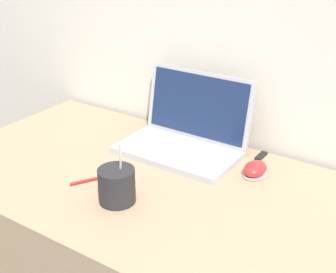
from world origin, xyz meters
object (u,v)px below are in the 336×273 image
laptop (185,134)px  drink_cup (117,185)px  pen (93,179)px  usb_stick (261,156)px  computer_mouse (255,169)px

laptop → drink_cup: 0.37m
laptop → pen: laptop is taller
pen → drink_cup: bearing=-19.7°
drink_cup → usb_stick: drink_cup is taller
laptop → pen: bearing=-109.7°
drink_cup → usb_stick: bearing=64.4°
computer_mouse → usb_stick: 0.12m
usb_stick → pen: same height
laptop → computer_mouse: bearing=-6.2°
drink_cup → computer_mouse: (0.25, 0.34, -0.03)m
usb_stick → pen: bearing=-130.2°
laptop → usb_stick: laptop is taller
usb_stick → pen: size_ratio=0.48×
laptop → computer_mouse: laptop is taller
laptop → pen: 0.35m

